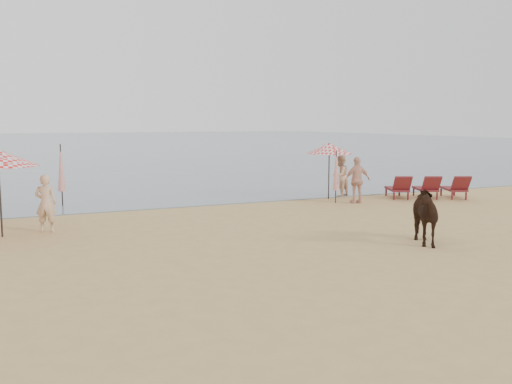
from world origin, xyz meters
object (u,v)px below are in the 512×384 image
(umbrella_open_right, at_px, (329,149))
(beachgoer_right_a, at_px, (340,176))
(cow, at_px, (420,215))
(umbrella_closed_left, at_px, (61,168))
(beachgoer_right_b, at_px, (357,180))
(umbrella_closed_right, at_px, (336,171))
(beachgoer_left, at_px, (46,203))
(lounger_cluster_right, at_px, (427,187))

(umbrella_open_right, bearing_deg, beachgoer_right_a, 17.27)
(cow, bearing_deg, umbrella_closed_left, 149.77)
(beachgoer_right_b, bearing_deg, umbrella_closed_right, -19.58)
(umbrella_open_right, xyz_separation_m, umbrella_closed_left, (-9.90, 2.39, -0.62))
(umbrella_closed_left, distance_m, umbrella_closed_right, 10.16)
(beachgoer_left, bearing_deg, cow, 168.27)
(lounger_cluster_right, relative_size, beachgoer_right_a, 2.02)
(umbrella_open_right, relative_size, beachgoer_right_b, 1.27)
(lounger_cluster_right, height_order, cow, cow)
(cow, distance_m, beachgoer_right_a, 9.17)
(umbrella_open_right, distance_m, umbrella_closed_right, 1.35)
(umbrella_closed_right, bearing_deg, lounger_cluster_right, -7.08)
(umbrella_open_right, relative_size, beachgoer_left, 1.38)
(cow, bearing_deg, umbrella_closed_right, 98.13)
(umbrella_closed_right, relative_size, cow, 1.14)
(lounger_cluster_right, height_order, beachgoer_right_a, beachgoer_right_a)
(beachgoer_right_b, bearing_deg, lounger_cluster_right, -173.90)
(umbrella_closed_left, relative_size, beachgoer_right_a, 1.34)
(beachgoer_right_b, bearing_deg, umbrella_closed_left, -12.16)
(umbrella_open_right, xyz_separation_m, cow, (-2.35, -8.10, -1.27))
(umbrella_closed_right, distance_m, beachgoer_right_a, 1.99)
(lounger_cluster_right, bearing_deg, umbrella_closed_left, -172.33)
(umbrella_open_right, relative_size, cow, 1.27)
(cow, relative_size, beachgoer_right_b, 1.00)
(beachgoer_right_a, relative_size, beachgoer_right_b, 0.97)
(lounger_cluster_right, distance_m, umbrella_open_right, 4.27)
(lounger_cluster_right, distance_m, umbrella_closed_right, 4.11)
(lounger_cluster_right, distance_m, umbrella_closed_left, 14.15)
(umbrella_closed_right, xyz_separation_m, beachgoer_right_b, (0.71, -0.37, -0.36))
(beachgoer_left, bearing_deg, umbrella_closed_right, -150.44)
(beachgoer_left, bearing_deg, beachgoer_right_b, -152.83)
(umbrella_closed_right, bearing_deg, beachgoer_left, -172.05)
(beachgoer_right_a, bearing_deg, beachgoer_left, -6.69)
(umbrella_closed_right, bearing_deg, beachgoer_right_a, 52.13)
(beachgoer_left, xyz_separation_m, beachgoer_right_b, (11.21, 1.09, 0.07))
(umbrella_closed_left, xyz_separation_m, cow, (7.55, -10.49, -0.66))
(lounger_cluster_right, distance_m, beachgoer_left, 14.53)
(lounger_cluster_right, relative_size, beachgoer_left, 2.12)
(umbrella_closed_left, bearing_deg, beachgoer_right_b, -20.39)
(umbrella_open_right, bearing_deg, lounger_cluster_right, -35.25)
(beachgoer_right_a, xyz_separation_m, beachgoer_right_b, (-0.48, -1.91, 0.03))
(umbrella_open_right, height_order, beachgoer_right_a, umbrella_open_right)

